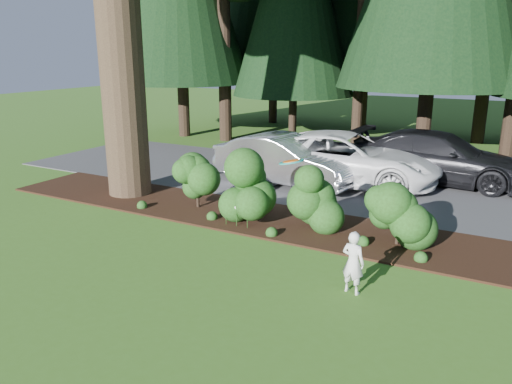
{
  "coord_description": "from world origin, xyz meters",
  "views": [
    {
      "loc": [
        5.6,
        -7.4,
        4.18
      ],
      "look_at": [
        0.77,
        1.42,
        1.3
      ],
      "focal_mm": 35.0,
      "sensor_mm": 36.0,
      "label": 1
    }
  ],
  "objects_px": {
    "car_dark_suv": "(438,157)",
    "frisbee": "(292,162)",
    "car_silver_wagon": "(285,160)",
    "child": "(353,262)",
    "car_white_suv": "(345,158)"
  },
  "relations": [
    {
      "from": "car_silver_wagon",
      "to": "frisbee",
      "type": "distance_m",
      "value": 6.56
    },
    {
      "from": "car_white_suv",
      "to": "child",
      "type": "xyz_separation_m",
      "value": [
        2.58,
        -7.08,
        -0.27
      ]
    },
    {
      "from": "car_silver_wagon",
      "to": "child",
      "type": "bearing_deg",
      "value": -137.12
    },
    {
      "from": "frisbee",
      "to": "child",
      "type": "bearing_deg",
      "value": -14.38
    },
    {
      "from": "car_silver_wagon",
      "to": "car_dark_suv",
      "type": "height_order",
      "value": "car_dark_suv"
    },
    {
      "from": "child",
      "to": "car_silver_wagon",
      "type": "bearing_deg",
      "value": -45.22
    },
    {
      "from": "child",
      "to": "car_dark_suv",
      "type": "bearing_deg",
      "value": -79.79
    },
    {
      "from": "car_silver_wagon",
      "to": "car_dark_suv",
      "type": "bearing_deg",
      "value": -50.04
    },
    {
      "from": "car_silver_wagon",
      "to": "car_white_suv",
      "type": "bearing_deg",
      "value": -51.42
    },
    {
      "from": "car_silver_wagon",
      "to": "car_white_suv",
      "type": "distance_m",
      "value": 1.92
    },
    {
      "from": "car_dark_suv",
      "to": "child",
      "type": "height_order",
      "value": "car_dark_suv"
    },
    {
      "from": "car_dark_suv",
      "to": "frisbee",
      "type": "relative_size",
      "value": 11.72
    },
    {
      "from": "car_silver_wagon",
      "to": "frisbee",
      "type": "height_order",
      "value": "frisbee"
    },
    {
      "from": "car_silver_wagon",
      "to": "frisbee",
      "type": "relative_size",
      "value": 10.0
    },
    {
      "from": "car_white_suv",
      "to": "child",
      "type": "height_order",
      "value": "car_white_suv"
    }
  ]
}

